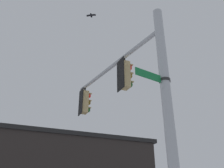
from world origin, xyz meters
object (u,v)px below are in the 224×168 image
Objects in this scene: traffic_light_nearest_pole at (125,75)px; traffic_light_mid_inner at (85,102)px; street_name_sign at (158,78)px; bird_flying at (91,15)px.

traffic_light_mid_inner is (-3.10, -0.50, 0.00)m from traffic_light_nearest_pole.
bird_flying reaches higher than street_name_sign.
street_name_sign is at bearing 0.89° from traffic_light_nearest_pole.
traffic_light_nearest_pole is at bearing -179.11° from street_name_sign.
street_name_sign is at bearing 6.09° from traffic_light_mid_inner.
bird_flying is (-0.14, -1.36, 2.42)m from traffic_light_nearest_pole.
bird_flying is at bearing -145.98° from street_name_sign.
traffic_light_nearest_pole is at bearing 9.26° from traffic_light_mid_inner.
bird_flying reaches higher than traffic_light_nearest_pole.
traffic_light_nearest_pole is 1.00× the size of traffic_light_mid_inner.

